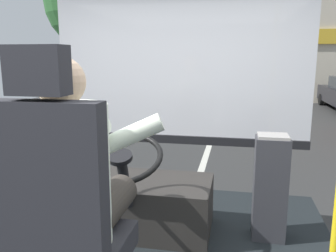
# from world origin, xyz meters

# --- Properties ---
(ground) EXTENTS (18.00, 44.00, 0.06)m
(ground) POSITION_xyz_m (0.00, 8.80, -0.02)
(ground) COLOR #323232
(driver_seat) EXTENTS (0.48, 0.48, 1.37)m
(driver_seat) POSITION_xyz_m (-0.15, -0.50, 1.21)
(driver_seat) COLOR black
(driver_seat) RESTS_ON bus_floor
(bus_driver) EXTENTS (0.77, 0.63, 0.82)m
(bus_driver) POSITION_xyz_m (-0.15, -0.39, 1.42)
(bus_driver) COLOR #332D28
(bus_driver) RESTS_ON driver_seat
(steering_console) EXTENTS (1.10, 0.96, 0.82)m
(steering_console) POSITION_xyz_m (-0.15, 0.66, 0.84)
(steering_console) COLOR #282623
(steering_console) RESTS_ON bus_floor
(fare_box) EXTENTS (0.24, 0.21, 0.79)m
(fare_box) POSITION_xyz_m (0.82, 0.74, 1.01)
(fare_box) COLOR #333338
(fare_box) RESTS_ON bus_floor
(windshield_panel) EXTENTS (2.50, 0.08, 1.48)m
(windshield_panel) POSITION_xyz_m (0.00, 1.62, 1.66)
(windshield_panel) COLOR silver
(street_tree) EXTENTS (3.23, 3.23, 5.32)m
(street_tree) POSITION_xyz_m (-4.09, 9.43, 3.69)
(street_tree) COLOR #4C3828
(street_tree) RESTS_ON ground
(parked_car_green) EXTENTS (1.80, 4.38, 1.36)m
(parked_car_green) POSITION_xyz_m (4.57, 17.58, 0.70)
(parked_car_green) COLOR #195633
(parked_car_green) RESTS_ON ground
(parked_car_charcoal) EXTENTS (1.98, 4.45, 1.39)m
(parked_car_charcoal) POSITION_xyz_m (4.93, 22.53, 0.72)
(parked_car_charcoal) COLOR #474C51
(parked_car_charcoal) RESTS_ON ground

